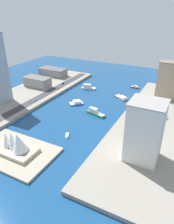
{
  "coord_description": "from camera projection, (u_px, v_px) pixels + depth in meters",
  "views": [
    {
      "loc": [
        -108.61,
        199.04,
        109.81
      ],
      "look_at": [
        -12.95,
        15.28,
        4.78
      ],
      "focal_mm": 33.94,
      "sensor_mm": 36.0,
      "label": 1
    }
  ],
  "objects": [
    {
      "name": "sailboat_small_white",
      "position": [
        67.0,
        135.0,
        197.42
      ],
      "size": [
        7.53,
        9.68,
        11.34
      ],
      "color": "white",
      "rests_on": "ground_plane"
    },
    {
      "name": "road_strip",
      "position": [
        41.0,
        96.0,
        275.8
      ],
      "size": [
        11.8,
        228.0,
        0.15
      ],
      "primitive_type": "cube",
      "color": "#38383D",
      "rests_on": "quay_east"
    },
    {
      "name": "van_white",
      "position": [
        35.0,
        100.0,
        262.41
      ],
      "size": [
        2.15,
        5.15,
        1.48
      ],
      "color": "black",
      "rests_on": "road_strip"
    },
    {
      "name": "ferry_white_commuter",
      "position": [
        88.0,
        87.0,
        307.64
      ],
      "size": [
        22.39,
        12.16,
        7.3
      ],
      "color": "silver",
      "rests_on": "ground_plane"
    },
    {
      "name": "ground_plane",
      "position": [
        83.0,
        108.0,
        251.86
      ],
      "size": [
        440.0,
        440.0,
        0.0
      ],
      "primitive_type": "plane",
      "color": "navy"
    },
    {
      "name": "carpark_squat_concrete",
      "position": [
        37.0,
        82.0,
        306.0
      ],
      "size": [
        39.02,
        19.47,
        13.87
      ],
      "color": "gray",
      "rests_on": "quay_east"
    },
    {
      "name": "ferry_green_doubledeck",
      "position": [
        95.0,
        112.0,
        236.09
      ],
      "size": [
        24.78,
        11.39,
        7.15
      ],
      "color": "#2D8C4C",
      "rests_on": "ground_plane"
    },
    {
      "name": "apartment_midrise_tan",
      "position": [
        168.0,
        80.0,
        261.79
      ],
      "size": [
        26.79,
        16.82,
        46.04
      ],
      "color": "tan",
      "rests_on": "quay_west"
    },
    {
      "name": "peninsula_point",
      "position": [
        15.0,
        152.0,
        175.35
      ],
      "size": [
        67.79,
        44.38,
        2.0
      ],
      "primitive_type": "cube",
      "color": "#A89E89",
      "rests_on": "ground_plane"
    },
    {
      "name": "tugboat_red",
      "position": [
        135.0,
        87.0,
        312.24
      ],
      "size": [
        13.55,
        5.68,
        3.88
      ],
      "color": "red",
      "rests_on": "ground_plane"
    },
    {
      "name": "taxi_yellow_cab",
      "position": [
        58.0,
        88.0,
        299.93
      ],
      "size": [
        1.95,
        5.2,
        1.61
      ],
      "color": "black",
      "rests_on": "road_strip"
    },
    {
      "name": "park_tree_cluster",
      "position": [
        162.0,
        111.0,
        224.89
      ],
      "size": [
        7.06,
        11.95,
        7.94
      ],
      "color": "brown",
      "rests_on": "quay_west"
    },
    {
      "name": "barge_flat_brown",
      "position": [
        122.0,
        98.0,
        277.19
      ],
      "size": [
        21.19,
        17.95,
        3.58
      ],
      "color": "brown",
      "rests_on": "ground_plane"
    },
    {
      "name": "quay_east",
      "position": [
        29.0,
        95.0,
        285.45
      ],
      "size": [
        70.0,
        240.0,
        3.45
      ],
      "primitive_type": "cube",
      "color": "gray",
      "rests_on": "ground_plane"
    },
    {
      "name": "hotel_broad_white",
      "position": [
        145.0,
        131.0,
        154.65
      ],
      "size": [
        25.38,
        23.83,
        47.5
      ],
      "color": "silver",
      "rests_on": "quay_west"
    },
    {
      "name": "quay_west",
      "position": [
        155.0,
        123.0,
        216.7
      ],
      "size": [
        70.0,
        240.0,
        3.45
      ],
      "primitive_type": "cube",
      "color": "gray",
      "rests_on": "ground_plane"
    },
    {
      "name": "suv_black",
      "position": [
        63.0,
        83.0,
        318.5
      ],
      "size": [
        1.96,
        5.19,
        1.48
      ],
      "color": "black",
      "rests_on": "road_strip"
    },
    {
      "name": "traffic_light_waterfront",
      "position": [
        30.0,
        102.0,
        248.43
      ],
      "size": [
        0.36,
        0.36,
        6.5
      ],
      "color": "black",
      "rests_on": "quay_east"
    },
    {
      "name": "catamaran_blue",
      "position": [
        76.0,
        103.0,
        261.36
      ],
      "size": [
        18.55,
        18.77,
        4.64
      ],
      "color": "blue",
      "rests_on": "ground_plane"
    },
    {
      "name": "opera_landmark",
      "position": [
        15.0,
        144.0,
        170.99
      ],
      "size": [
        38.71,
        20.53,
        18.54
      ],
      "color": "#BCAD93",
      "rests_on": "peninsula_point"
    },
    {
      "name": "warehouse_low_gray",
      "position": [
        53.0,
        72.0,
        354.9
      ],
      "size": [
        46.22,
        22.13,
        11.98
      ],
      "color": "gray",
      "rests_on": "quay_east"
    }
  ]
}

